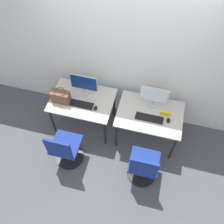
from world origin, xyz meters
TOP-DOWN VIEW (x-y plane):
  - ground_plane at (0.00, 0.00)m, footprint 20.00×20.00m
  - wall_back at (0.00, 0.86)m, footprint 12.00×0.05m
  - desk_left at (-0.57, 0.37)m, footprint 1.04×0.73m
  - monitor_left at (-0.57, 0.53)m, footprint 0.45×0.18m
  - keyboard_left at (-0.57, 0.26)m, footprint 0.44×0.13m
  - mouse_left at (-0.30, 0.24)m, footprint 0.06×0.09m
  - office_chair_left at (-0.62, -0.42)m, footprint 0.48×0.48m
  - desk_right at (0.57, 0.37)m, footprint 1.04×0.73m
  - monitor_right at (0.57, 0.56)m, footprint 0.45×0.18m
  - keyboard_right at (0.57, 0.27)m, footprint 0.44×0.13m
  - mouse_right at (0.86, 0.30)m, footprint 0.06×0.09m
  - office_chair_right at (0.63, -0.40)m, footprint 0.48×0.48m
  - handbag at (-0.88, 0.26)m, footprint 0.30×0.18m
  - placard_right at (0.79, 0.40)m, footprint 0.16×0.03m

SIDE VIEW (x-z plane):
  - ground_plane at x=0.00m, z-range 0.00..0.00m
  - office_chair_left at x=-0.62m, z-range -0.08..0.83m
  - office_chair_right at x=0.63m, z-range -0.08..0.83m
  - desk_left at x=-0.57m, z-range 0.28..0.99m
  - desk_right at x=0.57m, z-range 0.28..0.99m
  - keyboard_left at x=-0.57m, z-range 0.71..0.73m
  - keyboard_right at x=0.57m, z-range 0.71..0.73m
  - mouse_left at x=-0.30m, z-range 0.71..0.74m
  - mouse_right at x=0.86m, z-range 0.71..0.74m
  - placard_right at x=0.79m, z-range 0.71..0.79m
  - handbag at x=-0.88m, z-range 0.70..0.95m
  - monitor_left at x=-0.57m, z-range 0.73..1.12m
  - monitor_right at x=0.57m, z-range 0.73..1.12m
  - wall_back at x=0.00m, z-range 0.00..2.80m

